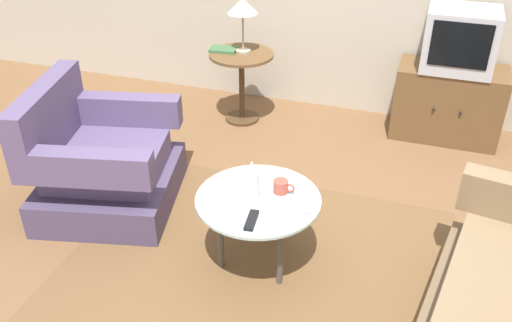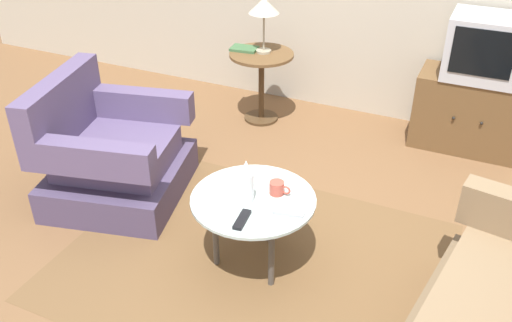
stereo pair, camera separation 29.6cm
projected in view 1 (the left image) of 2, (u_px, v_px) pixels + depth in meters
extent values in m
plane|color=brown|center=(273.00, 264.00, 3.35)|extent=(16.00, 16.00, 0.00)
cube|color=brown|center=(258.00, 260.00, 3.37)|extent=(2.25, 1.77, 0.00)
cube|color=#4B3E5C|center=(112.00, 187.00, 3.85)|extent=(1.05, 1.10, 0.24)
cube|color=#5B4C70|center=(108.00, 161.00, 3.74)|extent=(0.85, 0.79, 0.18)
cube|color=#5B4C70|center=(48.00, 118.00, 3.60)|extent=(0.35, 0.93, 0.44)
cube|color=#5B4C70|center=(82.00, 168.00, 3.30)|extent=(0.87, 0.33, 0.21)
cube|color=#5B4C70|center=(122.00, 109.00, 3.97)|extent=(0.87, 0.33, 0.21)
cylinder|color=#B2C6C1|center=(258.00, 199.00, 3.14)|extent=(0.72, 0.72, 0.02)
cylinder|color=#4C4742|center=(270.00, 211.00, 3.44)|extent=(0.04, 0.04, 0.45)
cylinder|color=#4C4742|center=(221.00, 237.00, 3.22)|extent=(0.04, 0.04, 0.45)
cylinder|color=#4C4742|center=(280.00, 253.00, 3.10)|extent=(0.04, 0.04, 0.45)
cylinder|color=brown|center=(241.00, 55.00, 4.67)|extent=(0.55, 0.55, 0.02)
cylinder|color=#47311C|center=(242.00, 89.00, 4.83)|extent=(0.05, 0.05, 0.60)
cylinder|color=#47311C|center=(242.00, 118.00, 4.98)|extent=(0.30, 0.30, 0.02)
cube|color=brown|center=(448.00, 103.00, 4.57)|extent=(0.85, 0.44, 0.61)
sphere|color=black|center=(434.00, 109.00, 4.40)|extent=(0.02, 0.02, 0.02)
sphere|color=black|center=(461.00, 113.00, 4.34)|extent=(0.02, 0.02, 0.02)
cube|color=#B7B7BC|center=(460.00, 39.00, 4.29)|extent=(0.54, 0.45, 0.48)
cube|color=black|center=(460.00, 45.00, 4.09)|extent=(0.43, 0.01, 0.34)
cylinder|color=#9E937A|center=(243.00, 51.00, 4.68)|extent=(0.13, 0.13, 0.02)
cylinder|color=#9E937A|center=(243.00, 32.00, 4.59)|extent=(0.02, 0.02, 0.31)
cone|color=beige|center=(243.00, 6.00, 4.48)|extent=(0.25, 0.25, 0.12)
cylinder|color=white|center=(252.00, 187.00, 3.06)|extent=(0.08, 0.08, 0.18)
cone|color=white|center=(252.00, 167.00, 3.00)|extent=(0.07, 0.07, 0.08)
cylinder|color=#B74C3D|center=(281.00, 186.00, 3.16)|extent=(0.08, 0.08, 0.08)
torus|color=#B74C3D|center=(290.00, 188.00, 3.15)|extent=(0.06, 0.01, 0.06)
cube|color=black|center=(252.00, 220.00, 2.94)|extent=(0.07, 0.17, 0.02)
cube|color=#B2B2B7|center=(296.00, 211.00, 3.01)|extent=(0.18, 0.07, 0.02)
cube|color=#3D663D|center=(223.00, 49.00, 4.71)|extent=(0.24, 0.18, 0.02)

